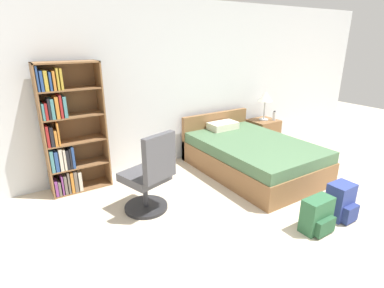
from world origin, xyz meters
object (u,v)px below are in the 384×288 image
Objects in this scene: table_lamp at (265,98)px; backpack_green at (317,216)px; nightstand at (263,133)px; backpack_blue at (341,202)px; bookshelf at (67,133)px; office_chair at (150,177)px; water_bottle at (274,116)px; bed at (250,155)px.

table_lamp is 2.89m from backpack_green.
table_lamp is at bearing 99.55° from nightstand.
nightstand is at bearing 65.51° from backpack_blue.
bookshelf is 3.25m from backpack_green.
backpack_green is at bearing -44.45° from office_chair.
bookshelf is at bearing 176.65° from water_bottle.
backpack_blue is at bearing -44.14° from bookshelf.
office_chair is 2.27m from backpack_blue.
bed is 1.67m from backpack_green.
backpack_green is at bearing -106.89° from bed.
water_bottle is (3.70, -0.22, -0.23)m from bookshelf.
nightstand is (1.02, 0.73, -0.00)m from bed.
office_chair reaches higher than water_bottle.
nightstand is at bearing 18.98° from office_chair.
bookshelf is 3.32× the size of nightstand.
table_lamp is at bearing -1.54° from bookshelf.
bookshelf is 0.85× the size of bed.
water_bottle is at bearing -38.81° from table_lamp.
office_chair is at bearing -172.15° from bed.
backpack_blue is at bearing -91.23° from bed.
bed is at bearing -144.09° from table_lamp.
backpack_green is at bearing -178.24° from backpack_blue.
water_bottle is at bearing 16.10° from office_chair.
nightstand reaches higher than backpack_blue.
office_chair is at bearing -58.31° from bookshelf.
table_lamp is 1.40× the size of backpack_green.
backpack_green is at bearing -122.80° from table_lamp.
bookshelf is at bearing 135.86° from backpack_blue.
backpack_blue is (2.50, -2.42, -0.63)m from bookshelf.
office_chair is 5.61× the size of water_bottle.
nightstand is (2.88, 0.99, -0.20)m from office_chair.
table_lamp is (1.02, 0.74, 0.70)m from bed.
office_chair is at bearing -163.90° from water_bottle.
nightstand is 0.96× the size of table_lamp.
bookshelf is at bearing 161.72° from bed.
bookshelf is 3.18× the size of table_lamp.
bed is at bearing 7.85° from office_chair.
bed is 1.59m from backpack_blue.
water_bottle reaches higher than nightstand.
nightstand is 0.40m from water_bottle.
bed is 11.16× the size of water_bottle.
bookshelf is at bearing 178.46° from table_lamp.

